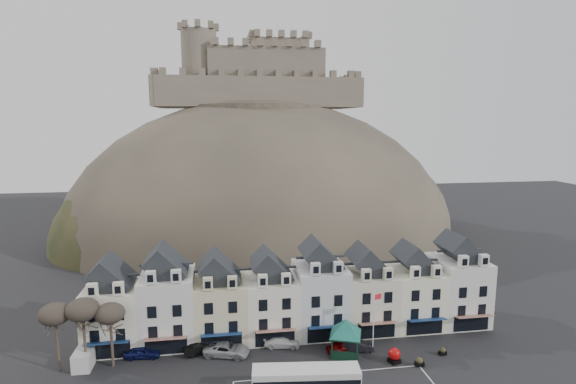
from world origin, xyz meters
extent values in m
cube|color=white|center=(-23.80, 16.00, 4.00)|extent=(6.80, 8.00, 8.00)
cube|color=#212529|center=(-23.80, 16.00, 9.20)|extent=(6.80, 5.76, 2.80)
cube|color=white|center=(-25.30, 12.40, 8.90)|extent=(1.20, 0.80, 1.60)
cube|color=white|center=(-22.30, 12.40, 8.90)|extent=(1.20, 0.80, 1.60)
cube|color=black|center=(-23.80, 11.97, 1.30)|extent=(5.10, 0.06, 2.20)
cube|color=navy|center=(-23.80, 11.30, 2.60)|extent=(5.10, 1.29, 0.43)
cube|color=silver|center=(-17.00, 16.00, 4.60)|extent=(6.80, 8.00, 9.20)
cube|color=#212529|center=(-17.00, 16.00, 10.40)|extent=(6.80, 5.76, 2.80)
cube|color=silver|center=(-18.50, 12.40, 10.10)|extent=(1.20, 0.80, 1.60)
cube|color=silver|center=(-15.50, 12.40, 10.10)|extent=(1.20, 0.80, 1.60)
cube|color=black|center=(-17.00, 11.97, 1.30)|extent=(5.10, 0.06, 2.20)
cube|color=maroon|center=(-17.00, 11.30, 2.60)|extent=(5.10, 1.29, 0.43)
cube|color=beige|center=(-10.20, 16.00, 4.00)|extent=(6.80, 8.00, 8.00)
cube|color=#212529|center=(-10.20, 16.00, 9.20)|extent=(6.80, 5.76, 2.80)
cube|color=beige|center=(-11.70, 12.40, 8.90)|extent=(1.20, 0.80, 1.60)
cube|color=beige|center=(-8.70, 12.40, 8.90)|extent=(1.20, 0.80, 1.60)
cube|color=black|center=(-10.20, 11.97, 1.30)|extent=(5.10, 0.06, 2.20)
cube|color=navy|center=(-10.20, 11.30, 2.60)|extent=(5.10, 1.29, 0.43)
cube|color=white|center=(-3.40, 16.00, 4.00)|extent=(6.80, 8.00, 8.00)
cube|color=#212529|center=(-3.40, 16.00, 9.20)|extent=(6.80, 5.76, 2.80)
cube|color=white|center=(-4.90, 12.40, 8.90)|extent=(1.20, 0.80, 1.60)
cube|color=white|center=(-1.90, 12.40, 8.90)|extent=(1.20, 0.80, 1.60)
cube|color=black|center=(-3.40, 11.97, 1.30)|extent=(5.10, 0.06, 2.20)
cube|color=maroon|center=(-3.40, 11.30, 2.60)|extent=(5.10, 1.29, 0.43)
cube|color=silver|center=(3.40, 16.00, 4.60)|extent=(6.80, 8.00, 9.20)
cube|color=#212529|center=(3.40, 16.00, 10.40)|extent=(6.80, 5.76, 2.80)
cube|color=silver|center=(1.90, 12.40, 10.10)|extent=(1.20, 0.80, 1.60)
cube|color=silver|center=(4.90, 12.40, 10.10)|extent=(1.20, 0.80, 1.60)
cube|color=black|center=(3.40, 11.97, 1.30)|extent=(5.10, 0.06, 2.20)
cube|color=navy|center=(3.40, 11.30, 2.60)|extent=(5.10, 1.29, 0.43)
cube|color=beige|center=(10.20, 16.00, 4.00)|extent=(6.80, 8.00, 8.00)
cube|color=#212529|center=(10.20, 16.00, 9.20)|extent=(6.80, 5.76, 2.80)
cube|color=beige|center=(8.70, 12.40, 8.90)|extent=(1.20, 0.80, 1.60)
cube|color=beige|center=(11.70, 12.40, 8.90)|extent=(1.20, 0.80, 1.60)
cube|color=black|center=(10.20, 11.97, 1.30)|extent=(5.10, 0.06, 2.20)
cube|color=maroon|center=(10.20, 11.30, 2.60)|extent=(5.10, 1.29, 0.43)
cube|color=white|center=(17.00, 16.00, 4.00)|extent=(6.80, 8.00, 8.00)
cube|color=#212529|center=(17.00, 16.00, 9.20)|extent=(6.80, 5.76, 2.80)
cube|color=white|center=(15.50, 12.40, 8.90)|extent=(1.20, 0.80, 1.60)
cube|color=white|center=(18.50, 12.40, 8.90)|extent=(1.20, 0.80, 1.60)
cube|color=black|center=(17.00, 11.97, 1.30)|extent=(5.10, 0.06, 2.20)
cube|color=navy|center=(17.00, 11.30, 2.60)|extent=(5.10, 1.29, 0.43)
cube|color=silver|center=(23.80, 16.00, 4.60)|extent=(6.80, 8.00, 9.20)
cube|color=#212529|center=(23.80, 16.00, 10.40)|extent=(6.80, 5.76, 2.80)
cube|color=silver|center=(22.30, 12.40, 10.10)|extent=(1.20, 0.80, 1.60)
cube|color=silver|center=(25.30, 12.40, 10.10)|extent=(1.20, 0.80, 1.60)
cube|color=black|center=(23.80, 11.97, 1.30)|extent=(5.10, 0.06, 2.20)
cube|color=maroon|center=(23.80, 11.30, 2.60)|extent=(5.10, 1.29, 0.43)
ellipsoid|color=#38332B|center=(0.00, 70.00, 0.00)|extent=(96.00, 76.00, 68.00)
ellipsoid|color=#222E17|center=(-22.00, 64.00, 0.00)|extent=(52.00, 44.00, 42.00)
ellipsoid|color=#38332B|center=(24.00, 74.00, 0.00)|extent=(56.00, 48.00, 46.00)
ellipsoid|color=#222E17|center=(-4.00, 56.00, 0.00)|extent=(40.00, 28.00, 28.00)
ellipsoid|color=#38332B|center=(10.00, 58.00, 0.00)|extent=(36.00, 28.00, 24.00)
cylinder|color=#38332B|center=(0.00, 70.00, 31.00)|extent=(30.00, 30.00, 3.00)
cube|color=#6B5D51|center=(0.00, 66.00, 35.50)|extent=(48.00, 2.20, 7.00)
cube|color=#6B5D51|center=(0.00, 86.00, 35.50)|extent=(48.00, 2.20, 7.00)
cube|color=#6B5D51|center=(-24.00, 76.00, 35.50)|extent=(2.20, 22.00, 7.00)
cube|color=#6B5D51|center=(24.00, 76.00, 35.50)|extent=(2.20, 22.00, 7.00)
cube|color=#6B5D51|center=(2.00, 76.00, 41.00)|extent=(28.00, 18.00, 10.00)
cube|color=#6B5D51|center=(6.00, 78.00, 42.50)|extent=(14.00, 12.00, 13.00)
cylinder|color=#6B5D51|center=(-14.00, 72.00, 41.00)|extent=(8.40, 8.40, 18.00)
cylinder|color=silver|center=(6.00, 78.00, 51.50)|extent=(0.16, 0.16, 5.00)
cylinder|color=#362D22|center=(-29.00, 10.50, 2.87)|extent=(0.32, 0.32, 5.74)
ellipsoid|color=#383028|center=(-29.00, 10.50, 6.97)|extent=(3.61, 3.61, 2.54)
cylinder|color=#362D22|center=(-26.00, 10.50, 3.01)|extent=(0.32, 0.32, 6.02)
ellipsoid|color=#383028|center=(-26.00, 10.50, 7.31)|extent=(3.78, 3.78, 2.67)
cylinder|color=#362D22|center=(-23.00, 10.50, 2.73)|extent=(0.32, 0.32, 5.46)
ellipsoid|color=#383028|center=(-23.00, 10.50, 6.63)|extent=(3.43, 3.43, 2.42)
cube|color=silver|center=(-1.46, 1.23, 1.87)|extent=(11.57, 3.83, 2.60)
cube|color=black|center=(-1.46, 1.23, 2.01)|extent=(11.35, 3.88, 0.98)
cube|color=silver|center=(-1.46, 1.23, 3.04)|extent=(11.33, 3.70, 0.26)
cube|color=orange|center=(4.13, 0.61, 2.87)|extent=(0.20, 1.24, 0.29)
cube|color=black|center=(4.09, 10.69, 1.35)|extent=(0.22, 0.22, 2.71)
cube|color=black|center=(6.95, 9.66, 1.35)|extent=(0.22, 0.22, 2.71)
cube|color=black|center=(3.05, 7.83, 1.35)|extent=(0.22, 0.22, 2.71)
cube|color=black|center=(5.91, 6.80, 1.35)|extent=(0.22, 0.22, 2.71)
cube|color=black|center=(5.00, 8.75, 2.71)|extent=(4.76, 4.76, 0.14)
cone|color=#135457|center=(5.00, 8.75, 3.72)|extent=(7.02, 7.02, 2.03)
cube|color=black|center=(10.36, 6.15, 0.24)|extent=(1.56, 1.56, 0.47)
sphere|color=#AA0A09|center=(10.36, 6.15, 1.08)|extent=(1.47, 1.47, 1.47)
cylinder|color=silver|center=(8.53, 8.65, 3.97)|extent=(0.12, 0.12, 7.93)
cube|color=red|center=(9.05, 8.83, 7.34)|extent=(1.04, 0.38, 0.69)
cube|color=silver|center=(-26.30, 11.45, 1.06)|extent=(2.07, 4.68, 2.13)
cube|color=black|center=(-26.30, 11.45, 1.47)|extent=(1.93, 0.10, 0.91)
cube|color=black|center=(17.00, 6.88, 0.24)|extent=(1.02, 0.61, 0.48)
sphere|color=#222E17|center=(17.00, 6.88, 0.63)|extent=(0.67, 0.67, 0.67)
cube|color=black|center=(13.00, 4.88, 0.27)|extent=(1.15, 0.67, 0.55)
sphere|color=#222E17|center=(13.00, 4.88, 0.71)|extent=(0.77, 0.77, 0.77)
imported|color=#0D1243|center=(-19.87, 12.00, 0.75)|extent=(4.53, 2.05, 1.51)
imported|color=black|center=(-12.73, 12.00, 0.71)|extent=(4.58, 3.02, 1.43)
imported|color=#A3A7AB|center=(-9.60, 10.90, 0.79)|extent=(6.06, 3.96, 1.58)
imported|color=white|center=(-2.53, 12.00, 0.67)|extent=(4.87, 2.60, 1.34)
imported|color=#5F0505|center=(4.80, 9.50, 0.68)|extent=(4.26, 2.47, 1.36)
imported|color=black|center=(6.50, 9.50, 0.76)|extent=(4.79, 2.18, 1.52)
camera|label=1|loc=(-10.05, -41.50, 28.97)|focal=28.00mm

